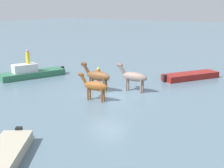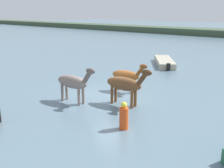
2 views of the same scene
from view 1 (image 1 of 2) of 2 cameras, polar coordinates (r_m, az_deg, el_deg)
The scene contains 9 objects.
ground_plane at distance 20.30m, azimuth -0.66°, elevation -2.43°, with size 202.00×202.00×0.00m, color slate.
horse_dark_mare at distance 19.31m, azimuth -3.35°, elevation -0.40°, with size 2.26×0.77×1.74m.
horse_chestnut_trailing at distance 21.57m, azimuth -2.90°, elevation 1.58°, with size 2.56×0.74×1.98m.
horse_pinto_flank at distance 21.39m, azimuth 4.13°, elevation 1.41°, with size 2.52×0.72×1.96m.
boat_launch_far at distance 26.68m, azimuth -15.18°, elevation 1.94°, with size 3.20×5.71×1.36m.
boat_motor_center at distance 26.08m, azimuth 14.72°, elevation 1.34°, with size 3.66×5.10×0.75m.
boat_tender_starboard at distance 12.54m, azimuth -20.52°, elevation -13.90°, with size 3.91×4.60×0.74m.
person_helmsman_aft at distance 26.46m, azimuth -15.81°, elevation 4.97°, with size 0.32×0.32×1.19m.
buoy_channel_marker at distance 24.45m, azimuth -2.62°, elevation 1.75°, with size 0.36×0.36×1.14m.
Camera 1 is at (-11.71, 15.47, 5.97)m, focal length 47.82 mm.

